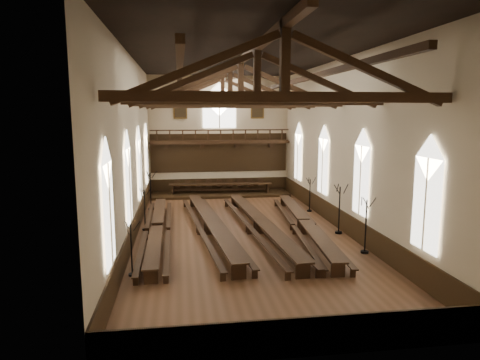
# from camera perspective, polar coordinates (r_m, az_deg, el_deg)

# --- Properties ---
(ground) EXTENTS (26.00, 26.00, 0.00)m
(ground) POSITION_cam_1_polar(r_m,az_deg,el_deg) (25.09, 0.11, -6.97)
(ground) COLOR brown
(ground) RESTS_ON ground
(room_walls) EXTENTS (26.00, 26.00, 26.00)m
(room_walls) POSITION_cam_1_polar(r_m,az_deg,el_deg) (24.12, 0.11, 7.95)
(room_walls) COLOR beige
(room_walls) RESTS_ON ground
(wainscot_band) EXTENTS (12.00, 26.00, 1.20)m
(wainscot_band) POSITION_cam_1_polar(r_m,az_deg,el_deg) (24.93, 0.11, -5.64)
(wainscot_band) COLOR black
(wainscot_band) RESTS_ON ground
(side_windows) EXTENTS (11.85, 19.80, 4.50)m
(side_windows) POSITION_cam_1_polar(r_m,az_deg,el_deg) (24.32, 0.11, 1.53)
(side_windows) COLOR white
(side_windows) RESTS_ON room_walls
(end_window) EXTENTS (2.80, 0.12, 3.80)m
(end_window) POSITION_cam_1_polar(r_m,az_deg,el_deg) (36.93, -2.78, 9.49)
(end_window) COLOR white
(end_window) RESTS_ON room_walls
(minstrels_gallery) EXTENTS (11.80, 1.24, 3.70)m
(minstrels_gallery) POSITION_cam_1_polar(r_m,az_deg,el_deg) (36.82, -2.71, 4.32)
(minstrels_gallery) COLOR #351F11
(minstrels_gallery) RESTS_ON room_walls
(portraits) EXTENTS (7.75, 0.09, 1.45)m
(portraits) POSITION_cam_1_polar(r_m,az_deg,el_deg) (36.93, -2.78, 9.29)
(portraits) COLOR brown
(portraits) RESTS_ON room_walls
(roof_trusses) EXTENTS (11.70, 25.70, 2.80)m
(roof_trusses) POSITION_cam_1_polar(r_m,az_deg,el_deg) (24.15, 0.11, 12.12)
(roof_trusses) COLOR #351F11
(roof_trusses) RESTS_ON room_walls
(refectory_row_a) EXTENTS (1.55, 14.25, 0.73)m
(refectory_row_a) POSITION_cam_1_polar(r_m,az_deg,el_deg) (24.50, -11.00, -6.23)
(refectory_row_a) COLOR #351F11
(refectory_row_a) RESTS_ON ground
(refectory_row_b) EXTENTS (2.36, 15.15, 0.82)m
(refectory_row_b) POSITION_cam_1_polar(r_m,az_deg,el_deg) (24.82, -4.04, -5.74)
(refectory_row_b) COLOR #351F11
(refectory_row_b) RESTS_ON ground
(refectory_row_c) EXTENTS (2.17, 15.13, 0.82)m
(refectory_row_c) POSITION_cam_1_polar(r_m,az_deg,el_deg) (24.89, 2.63, -5.68)
(refectory_row_c) COLOR #351F11
(refectory_row_c) RESTS_ON ground
(refectory_row_d) EXTENTS (2.14, 14.66, 0.77)m
(refectory_row_d) POSITION_cam_1_polar(r_m,az_deg,el_deg) (25.25, 8.60, -5.65)
(refectory_row_d) COLOR #351F11
(refectory_row_d) RESTS_ON ground
(dais) EXTENTS (11.40, 3.00, 0.20)m
(dais) POSITION_cam_1_polar(r_m,az_deg,el_deg) (36.08, -2.60, -1.88)
(dais) COLOR black
(dais) RESTS_ON ground
(high_table) EXTENTS (8.65, 1.41, 0.81)m
(high_table) POSITION_cam_1_polar(r_m,az_deg,el_deg) (35.94, -2.61, -0.65)
(high_table) COLOR #351F11
(high_table) RESTS_ON dais
(high_chairs) EXTENTS (7.67, 0.47, 1.03)m
(high_chairs) POSITION_cam_1_polar(r_m,az_deg,el_deg) (36.78, -2.73, -0.62)
(high_chairs) COLOR #351F11
(high_chairs) RESTS_ON dais
(candelabrum_left_near) EXTENTS (0.67, 0.73, 2.39)m
(candelabrum_left_near) POSITION_cam_1_polar(r_m,az_deg,el_deg) (19.03, -14.24, -10.22)
(candelabrum_left_near) COLOR black
(candelabrum_left_near) RESTS_ON ground
(candelabrum_left_mid) EXTENTS (0.70, 0.79, 2.57)m
(candelabrum_left_mid) POSITION_cam_1_polar(r_m,az_deg,el_deg) (25.94, -12.57, -4.87)
(candelabrum_left_mid) COLOR black
(candelabrum_left_mid) RESTS_ON ground
(candelabrum_left_far) EXTENTS (0.76, 0.87, 2.82)m
(candelabrum_left_far) POSITION_cam_1_polar(r_m,az_deg,el_deg) (31.24, -11.81, -2.35)
(candelabrum_left_far) COLOR black
(candelabrum_left_far) RESTS_ON ground
(candelabrum_right_near) EXTENTS (0.77, 0.88, 2.85)m
(candelabrum_right_near) POSITION_cam_1_polar(r_m,az_deg,el_deg) (22.13, 16.36, -7.20)
(candelabrum_right_near) COLOR black
(candelabrum_right_near) RESTS_ON ground
(candelabrum_right_mid) EXTENTS (0.88, 0.81, 2.89)m
(candelabrum_right_mid) POSITION_cam_1_polar(r_m,az_deg,el_deg) (25.27, 13.06, -5.03)
(candelabrum_right_mid) COLOR black
(candelabrum_right_mid) RESTS_ON ground
(candelabrum_right_far) EXTENTS (0.73, 0.69, 2.43)m
(candelabrum_right_far) POSITION_cam_1_polar(r_m,az_deg,el_deg) (30.46, 9.27, -2.80)
(candelabrum_right_far) COLOR black
(candelabrum_right_far) RESTS_ON ground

